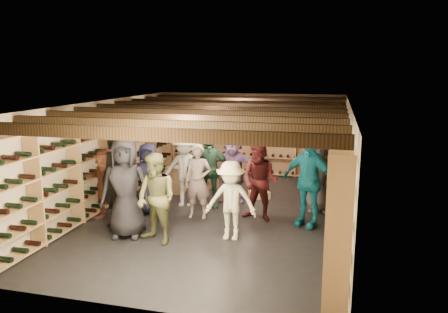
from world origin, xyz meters
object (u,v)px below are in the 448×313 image
person_1 (115,181)px  person_4 (308,180)px  person_11 (232,167)px  person_12 (319,176)px  person_10 (208,170)px  person_7 (198,181)px  crate_stack_right (209,182)px  person_0 (125,188)px  crate_loose (259,194)px  person_8 (260,181)px  person_3 (231,201)px  person_2 (156,199)px  person_6 (148,178)px  person_9 (185,170)px  person_5 (106,184)px  crate_stack_left (177,180)px

person_1 → person_4: size_ratio=1.02×
person_11 → person_12: size_ratio=1.03×
person_10 → person_7: bearing=-112.3°
crate_stack_right → person_0: size_ratio=0.30×
crate_loose → person_7: bearing=-120.4°
crate_stack_right → person_8: person_8 is taller
person_4 → person_3: bearing=-116.6°
person_2 → person_8: (1.59, 1.67, 0.00)m
crate_loose → person_6: person_6 is taller
crate_stack_right → person_1: bearing=-106.2°
person_2 → person_3: 1.35m
person_3 → person_12: 2.54m
person_0 → person_8: bearing=21.0°
person_1 → person_8: size_ratio=1.15×
person_3 → person_11: person_11 is taller
crate_loose → person_0: 3.78m
crate_loose → person_9: 2.01m
person_12 → person_2: bearing=-141.8°
crate_stack_right → person_3: size_ratio=0.38×
person_8 → crate_loose: bearing=113.7°
person_7 → person_12: bearing=20.1°
crate_stack_right → person_7: (0.43, -2.32, 0.62)m
crate_stack_right → person_7: 2.44m
person_5 → person_2: bearing=-24.4°
person_3 → person_4: size_ratio=0.79×
person_9 → person_12: bearing=-1.6°
person_11 → person_8: bearing=-56.5°
crate_stack_left → person_0: person_0 is taller
crate_stack_left → person_12: 3.61m
person_7 → person_9: person_9 is taller
person_3 → person_8: size_ratio=0.89×
crate_loose → person_11: (-0.58, -0.44, 0.75)m
person_2 → person_7: (0.30, 1.50, -0.04)m
crate_loose → person_6: (-2.16, -1.72, 0.69)m
person_0 → person_1: size_ratio=0.99×
person_5 → person_6: (0.69, 0.59, 0.02)m
person_5 → person_1: bearing=-36.0°
person_4 → person_11: bearing=170.4°
person_6 → person_1: bearing=-112.4°
person_10 → person_4: bearing=-37.3°
crate_stack_right → person_5: bearing=-115.9°
person_5 → person_10: (1.84, 1.30, 0.10)m
person_6 → person_0: bearing=-92.1°
person_5 → person_7: 1.91m
person_8 → person_9: person_9 is taller
person_10 → person_11: person_10 is taller
person_6 → person_10: bearing=23.0°
crate_stack_right → person_7: person_7 is taller
crate_stack_left → person_9: person_9 is taller
person_9 → person_6: bearing=-139.6°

